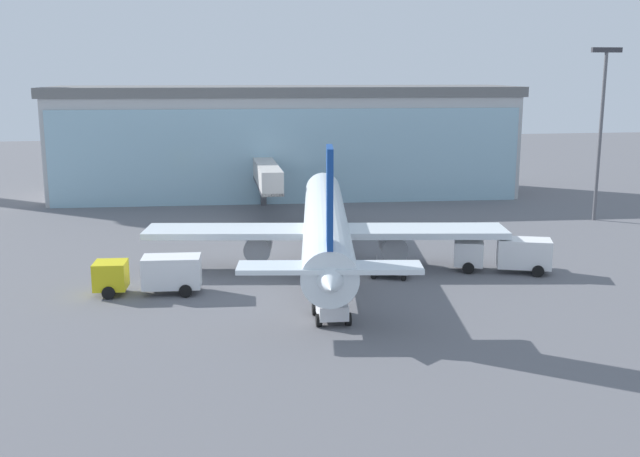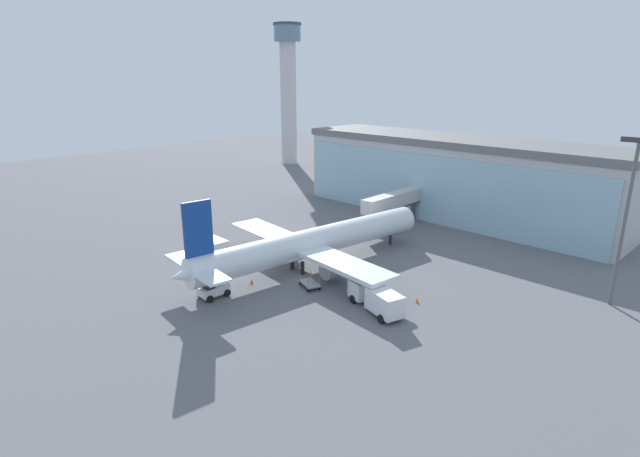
% 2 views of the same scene
% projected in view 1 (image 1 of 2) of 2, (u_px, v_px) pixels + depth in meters
% --- Properties ---
extents(ground, '(240.00, 240.00, 0.00)m').
position_uv_depth(ground, '(347.00, 276.00, 57.02)').
color(ground, slate).
extents(terminal_building, '(57.47, 17.05, 13.45)m').
position_uv_depth(terminal_building, '(286.00, 141.00, 92.99)').
color(terminal_building, '#B8B8B8').
rests_on(terminal_building, ground).
extents(jet_bridge, '(2.47, 14.76, 5.52)m').
position_uv_depth(jet_bridge, '(267.00, 176.00, 80.77)').
color(jet_bridge, beige).
rests_on(jet_bridge, ground).
extents(apron_light_mast, '(3.20, 0.40, 17.60)m').
position_uv_depth(apron_light_mast, '(601.00, 119.00, 76.17)').
color(apron_light_mast, '#59595E').
rests_on(apron_light_mast, ground).
extents(airplane, '(28.49, 37.54, 11.01)m').
position_uv_depth(airplane, '(326.00, 225.00, 59.53)').
color(airplane, white).
rests_on(airplane, ground).
extents(catering_truck, '(7.44, 2.95, 2.65)m').
position_uv_depth(catering_truck, '(152.00, 273.00, 52.22)').
color(catering_truck, yellow).
rests_on(catering_truck, ground).
extents(fuel_truck, '(7.62, 4.50, 2.65)m').
position_uv_depth(fuel_truck, '(506.00, 253.00, 57.88)').
color(fuel_truck, silver).
rests_on(fuel_truck, ground).
extents(baggage_cart, '(3.20, 2.54, 1.50)m').
position_uv_depth(baggage_cart, '(390.00, 271.00, 56.44)').
color(baggage_cart, gray).
rests_on(baggage_cart, ground).
extents(pushback_tug, '(2.30, 3.29, 2.30)m').
position_uv_depth(pushback_tug, '(331.00, 306.00, 46.64)').
color(pushback_tug, silver).
rests_on(pushback_tug, ground).
extents(safety_cone_nose, '(0.36, 0.36, 0.55)m').
position_uv_depth(safety_cone_nose, '(321.00, 292.00, 51.97)').
color(safety_cone_nose, orange).
rests_on(safety_cone_nose, ground).
extents(safety_cone_wingtip, '(0.36, 0.36, 0.55)m').
position_uv_depth(safety_cone_wingtip, '(505.00, 253.00, 62.92)').
color(safety_cone_wingtip, orange).
rests_on(safety_cone_wingtip, ground).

